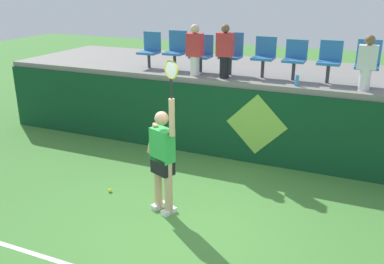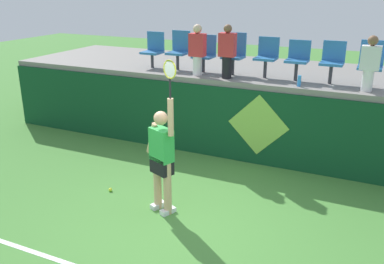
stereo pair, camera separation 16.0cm
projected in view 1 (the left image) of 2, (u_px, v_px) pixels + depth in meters
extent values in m
plane|color=#478438|center=(177.00, 222.00, 6.62)|extent=(40.00, 40.00, 0.00)
cube|color=#0F4223|center=(235.00, 124.00, 8.80)|extent=(11.90, 0.20, 1.55)
cube|color=gray|center=(257.00, 71.00, 9.86)|extent=(11.90, 3.20, 0.12)
cube|color=white|center=(159.00, 206.00, 7.04)|extent=(0.21, 0.29, 0.08)
cube|color=white|center=(169.00, 211.00, 6.86)|extent=(0.21, 0.29, 0.08)
cylinder|color=#DBAD84|center=(158.00, 183.00, 6.90)|extent=(0.13, 0.13, 0.90)
cylinder|color=#DBAD84|center=(169.00, 189.00, 6.72)|extent=(0.13, 0.13, 0.90)
cube|color=black|center=(163.00, 165.00, 6.69)|extent=(0.42, 0.34, 0.28)
cube|color=green|center=(162.00, 145.00, 6.57)|extent=(0.44, 0.35, 0.53)
sphere|color=#DBAD84|center=(162.00, 118.00, 6.43)|extent=(0.22, 0.22, 0.22)
cylinder|color=#DBAD84|center=(153.00, 138.00, 6.72)|extent=(0.27, 0.18, 0.55)
cylinder|color=#DBAD84|center=(172.00, 117.00, 6.24)|extent=(0.09, 0.09, 0.58)
cylinder|color=black|center=(171.00, 89.00, 6.09)|extent=(0.03, 0.03, 0.30)
torus|color=gold|center=(171.00, 69.00, 6.00)|extent=(0.27, 0.13, 0.28)
ellipsoid|color=silver|center=(171.00, 69.00, 6.00)|extent=(0.23, 0.11, 0.24)
sphere|color=#D1E533|center=(110.00, 190.00, 7.56)|extent=(0.07, 0.07, 0.07)
cylinder|color=#338CE5|center=(297.00, 80.00, 8.14)|extent=(0.07, 0.07, 0.21)
cylinder|color=#38383D|center=(149.00, 61.00, 9.87)|extent=(0.07, 0.07, 0.33)
cube|color=#2D70B2|center=(149.00, 53.00, 9.80)|extent=(0.44, 0.42, 0.05)
cube|color=#2D70B2|center=(152.00, 41.00, 9.89)|extent=(0.44, 0.04, 0.44)
cylinder|color=#38383D|center=(175.00, 62.00, 9.61)|extent=(0.07, 0.07, 0.35)
cube|color=#2D70B2|center=(175.00, 53.00, 9.54)|extent=(0.44, 0.42, 0.05)
cube|color=#2D70B2|center=(178.00, 41.00, 9.62)|extent=(0.44, 0.04, 0.46)
cylinder|color=#38383D|center=(201.00, 65.00, 9.37)|extent=(0.07, 0.07, 0.32)
cube|color=#2D70B2|center=(201.00, 57.00, 9.31)|extent=(0.44, 0.42, 0.05)
cube|color=#2D70B2|center=(204.00, 44.00, 9.39)|extent=(0.44, 0.04, 0.44)
cylinder|color=#38383D|center=(230.00, 66.00, 9.11)|extent=(0.07, 0.07, 0.36)
cube|color=#2D70B2|center=(230.00, 57.00, 9.04)|extent=(0.44, 0.42, 0.05)
cube|color=#2D70B2|center=(234.00, 44.00, 9.11)|extent=(0.44, 0.04, 0.48)
cylinder|color=#38383D|center=(263.00, 69.00, 8.83)|extent=(0.07, 0.07, 0.38)
cube|color=#2D70B2|center=(263.00, 58.00, 8.76)|extent=(0.44, 0.42, 0.05)
cube|color=#2D70B2|center=(266.00, 46.00, 8.85)|extent=(0.44, 0.04, 0.40)
cylinder|color=#38383D|center=(293.00, 71.00, 8.59)|extent=(0.07, 0.07, 0.38)
cube|color=#2D70B2|center=(294.00, 61.00, 8.52)|extent=(0.44, 0.42, 0.05)
cube|color=#2D70B2|center=(297.00, 49.00, 8.61)|extent=(0.44, 0.04, 0.38)
cylinder|color=#38383D|center=(328.00, 74.00, 8.33)|extent=(0.07, 0.07, 0.38)
cube|color=#2D70B2|center=(329.00, 63.00, 8.26)|extent=(0.44, 0.42, 0.05)
cube|color=#2D70B2|center=(331.00, 50.00, 8.35)|extent=(0.44, 0.04, 0.39)
cylinder|color=#38383D|center=(365.00, 77.00, 8.08)|extent=(0.07, 0.07, 0.35)
cube|color=#2D70B2|center=(367.00, 67.00, 8.01)|extent=(0.44, 0.42, 0.05)
cube|color=#2D70B2|center=(369.00, 52.00, 8.09)|extent=(0.44, 0.04, 0.47)
cylinder|color=white|center=(195.00, 66.00, 9.07)|extent=(0.20, 0.20, 0.40)
cube|color=red|center=(195.00, 45.00, 8.93)|extent=(0.34, 0.20, 0.48)
sphere|color=beige|center=(195.00, 29.00, 8.81)|extent=(0.19, 0.19, 0.19)
cylinder|color=white|center=(365.00, 79.00, 7.79)|extent=(0.20, 0.20, 0.40)
cube|color=white|center=(368.00, 57.00, 7.65)|extent=(0.34, 0.20, 0.43)
sphere|color=brown|center=(370.00, 40.00, 7.55)|extent=(0.18, 0.18, 0.18)
cylinder|color=black|center=(224.00, 67.00, 8.77)|extent=(0.20, 0.20, 0.45)
cube|color=red|center=(225.00, 45.00, 8.61)|extent=(0.34, 0.20, 0.48)
sphere|color=brown|center=(225.00, 29.00, 8.50)|extent=(0.17, 0.17, 0.17)
cube|color=#0F4223|center=(254.00, 163.00, 8.79)|extent=(0.90, 0.01, 0.00)
plane|color=#8CC64C|center=(256.00, 125.00, 8.50)|extent=(1.27, 0.00, 1.27)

